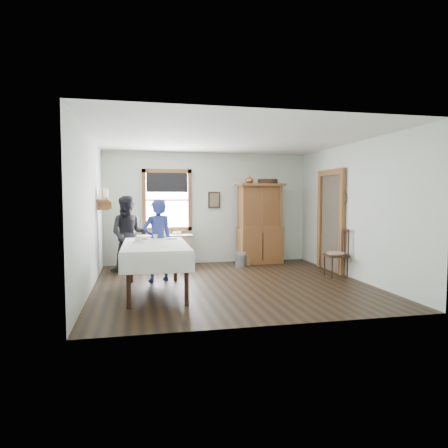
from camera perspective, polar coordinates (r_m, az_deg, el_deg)
The scene contains 20 objects.
room at distance 7.40m, azimuth 1.01°, elevation 1.76°, with size 5.01×5.01×2.70m.
window at distance 9.69m, azimuth -8.12°, elevation 3.90°, with size 1.18×0.07×1.48m.
doorway at distance 9.06m, azimuth 15.05°, elevation 0.83°, with size 0.09×1.14×2.22m.
wall_shelf at distance 8.76m, azimuth -16.67°, elevation 3.38°, with size 0.24×1.00×0.44m.
framed_picture at distance 9.83m, azimuth -1.40°, elevation 3.45°, with size 0.30×0.04×0.40m, color #341B12.
rug_beater at distance 8.56m, azimuth 16.76°, elevation 4.36°, with size 0.27×0.27×0.01m, color black.
work_counter at distance 9.52m, azimuth -8.47°, elevation -3.74°, with size 1.29×0.49×0.74m, color tan.
china_hutch at distance 9.82m, azimuth 5.16°, elevation 0.07°, with size 1.14×0.54×1.95m, color brown.
dining_table at distance 6.89m, azimuth -9.78°, elevation -6.23°, with size 1.11×2.10×0.84m, color white.
spindle_chair at distance 8.44m, azimuth 15.71°, elevation -3.98°, with size 0.45×0.45×0.98m, color #341B12.
pail at distance 9.37m, azimuth 2.42°, elevation -5.23°, with size 0.26×0.26×0.28m, color #919399.
wicker_basket at distance 9.54m, azimuth 2.68°, elevation -5.37°, with size 0.31×0.22×0.18m, color #9D7647.
woman_blue at distance 7.77m, azimuth -9.46°, elevation -2.75°, with size 0.54×0.35×1.47m, color navy.
figure_dark at distance 8.82m, azimuth -13.46°, elevation -1.83°, with size 0.74×0.58×1.53m, color black.
table_cup_a at distance 6.98m, azimuth -12.16°, elevation -2.23°, with size 0.13×0.13×0.10m, color white.
table_cup_b at distance 7.55m, azimuth -9.78°, elevation -1.80°, with size 0.09×0.09×0.09m, color white.
table_bowl at distance 7.48m, azimuth -11.47°, elevation -2.00°, with size 0.22×0.22×0.06m, color white.
counter_book at distance 9.51m, azimuth -9.53°, elevation -1.45°, with size 0.17×0.24×0.02m, color brown.
counter_bowl at distance 9.52m, azimuth -6.73°, elevation -1.29°, with size 0.20×0.20×0.06m, color white.
shelf_bowl at distance 8.78m, azimuth -16.67°, elevation 3.54°, with size 0.22×0.22×0.05m, color white.
Camera 1 is at (-1.68, -7.20, 1.62)m, focal length 32.00 mm.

